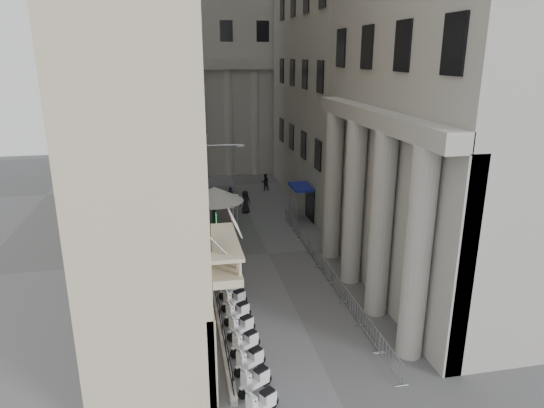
{
  "coord_description": "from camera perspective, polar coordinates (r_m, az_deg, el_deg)",
  "views": [
    {
      "loc": [
        -5.99,
        -12.25,
        13.64
      ],
      "look_at": [
        -0.23,
        16.63,
        4.5
      ],
      "focal_mm": 32.0,
      "sensor_mm": 36.0,
      "label": 1
    }
  ],
  "objects": [
    {
      "name": "far_building",
      "position": [
        60.56,
        -5.9,
        18.45
      ],
      "size": [
        22.0,
        10.0,
        30.0
      ],
      "primitive_type": "cube",
      "color": "#A7A59D",
      "rests_on": "ground"
    },
    {
      "name": "iron_fence",
      "position": [
        33.22,
        -7.42,
        -7.15
      ],
      "size": [
        0.3,
        28.0,
        1.4
      ],
      "primitive_type": null,
      "color": "black",
      "rests_on": "ground"
    },
    {
      "name": "blue_awning",
      "position": [
        41.85,
        3.38,
        -1.8
      ],
      "size": [
        1.6,
        3.0,
        3.0
      ],
      "primitive_type": null,
      "color": "navy",
      "rests_on": "ground"
    },
    {
      "name": "flag",
      "position": [
        22.08,
        -3.95,
        -20.96
      ],
      "size": [
        1.0,
        1.4,
        8.2
      ],
      "primitive_type": null,
      "color": "#9E0C11",
      "rests_on": "ground"
    },
    {
      "name": "scooter_1",
      "position": [
        21.95,
        -1.93,
        -21.19
      ],
      "size": [
        1.49,
        1.19,
        1.5
      ],
      "primitive_type": null,
      "rotation": [
        0.0,
        0.0,
        2.1
      ],
      "color": "silver",
      "rests_on": "ground"
    },
    {
      "name": "scooter_2",
      "position": [
        23.07,
        -2.54,
        -19.02
      ],
      "size": [
        1.49,
        1.19,
        1.5
      ],
      "primitive_type": null,
      "rotation": [
        0.0,
        0.0,
        2.1
      ],
      "color": "silver",
      "rests_on": "ground"
    },
    {
      "name": "scooter_3",
      "position": [
        24.22,
        -3.09,
        -17.05
      ],
      "size": [
        1.49,
        1.19,
        1.5
      ],
      "primitive_type": null,
      "rotation": [
        0.0,
        0.0,
        2.1
      ],
      "color": "silver",
      "rests_on": "ground"
    },
    {
      "name": "scooter_4",
      "position": [
        25.41,
        -3.57,
        -15.26
      ],
      "size": [
        1.49,
        1.19,
        1.5
      ],
      "primitive_type": null,
      "rotation": [
        0.0,
        0.0,
        2.1
      ],
      "color": "silver",
      "rests_on": "ground"
    },
    {
      "name": "scooter_5",
      "position": [
        26.61,
        -4.0,
        -13.63
      ],
      "size": [
        1.49,
        1.19,
        1.5
      ],
      "primitive_type": null,
      "rotation": [
        0.0,
        0.0,
        2.1
      ],
      "color": "silver",
      "rests_on": "ground"
    },
    {
      "name": "scooter_6",
      "position": [
        27.84,
        -4.39,
        -12.14
      ],
      "size": [
        1.49,
        1.19,
        1.5
      ],
      "primitive_type": null,
      "rotation": [
        0.0,
        0.0,
        2.1
      ],
      "color": "silver",
      "rests_on": "ground"
    },
    {
      "name": "scooter_7",
      "position": [
        29.09,
        -4.75,
        -10.78
      ],
      "size": [
        1.49,
        1.19,
        1.5
      ],
      "primitive_type": null,
      "rotation": [
        0.0,
        0.0,
        2.1
      ],
      "color": "silver",
      "rests_on": "ground"
    },
    {
      "name": "scooter_8",
      "position": [
        30.35,
        -5.07,
        -9.53
      ],
      "size": [
        1.49,
        1.19,
        1.5
      ],
      "primitive_type": null,
      "rotation": [
        0.0,
        0.0,
        2.1
      ],
      "color": "silver",
      "rests_on": "ground"
    },
    {
      "name": "scooter_9",
      "position": [
        31.63,
        -5.36,
        -8.38
      ],
      "size": [
        1.49,
        1.19,
        1.5
      ],
      "primitive_type": null,
      "rotation": [
        0.0,
        0.0,
        2.1
      ],
      "color": "silver",
      "rests_on": "ground"
    },
    {
      "name": "scooter_10",
      "position": [
        32.92,
        -5.63,
        -7.32
      ],
      "size": [
        1.49,
        1.19,
        1.5
      ],
      "primitive_type": null,
      "rotation": [
        0.0,
        0.0,
        2.1
      ],
      "color": "silver",
      "rests_on": "ground"
    },
    {
      "name": "scooter_11",
      "position": [
        34.22,
        -5.88,
        -6.34
      ],
      "size": [
        1.49,
        1.19,
        1.5
      ],
      "primitive_type": null,
      "rotation": [
        0.0,
        0.0,
        2.1
      ],
      "color": "silver",
      "rests_on": "ground"
    },
    {
      "name": "barrier_0",
      "position": [
        23.76,
        13.68,
        -18.36
      ],
      "size": [
        0.6,
        2.4,
        1.1
      ],
      "primitive_type": null,
      "color": "#9EA0A5",
      "rests_on": "ground"
    },
    {
      "name": "barrier_1",
      "position": [
        25.63,
        11.3,
        -15.28
      ],
      "size": [
        0.6,
        2.4,
        1.1
      ],
      "primitive_type": null,
      "color": "#9EA0A5",
      "rests_on": "ground"
    },
    {
      "name": "barrier_2",
      "position": [
        27.61,
        9.3,
        -12.61
      ],
      "size": [
        0.6,
        2.4,
        1.1
      ],
      "primitive_type": null,
      "color": "#9EA0A5",
      "rests_on": "ground"
    },
    {
      "name": "barrier_3",
      "position": [
        29.67,
        7.61,
        -10.29
      ],
      "size": [
        0.6,
        2.4,
        1.1
      ],
      "primitive_type": null,
      "color": "#9EA0A5",
      "rests_on": "ground"
    },
    {
      "name": "barrier_4",
      "position": [
        31.79,
        6.17,
        -8.27
      ],
      "size": [
        0.6,
        2.4,
        1.1
      ],
      "primitive_type": null,
      "color": "#9EA0A5",
      "rests_on": "ground"
    },
    {
      "name": "barrier_5",
      "position": [
        33.96,
        4.91,
        -6.5
      ],
      "size": [
        0.6,
        2.4,
        1.1
      ],
      "primitive_type": null,
      "color": "#9EA0A5",
      "rests_on": "ground"
    },
    {
      "name": "barrier_6",
      "position": [
        36.17,
        3.82,
        -4.95
      ],
      "size": [
        0.6,
        2.4,
        1.1
      ],
      "primitive_type": null,
      "color": "#9EA0A5",
      "rests_on": "ground"
    },
    {
      "name": "barrier_7",
      "position": [
        38.42,
        2.86,
        -3.57
      ],
      "size": [
        0.6,
        2.4,
        1.1
      ],
      "primitive_type": null,
      "color": "#9EA0A5",
      "rests_on": "ground"
    },
    {
      "name": "barrier_8",
      "position": [
        40.7,
        2.0,
        -2.35
      ],
      "size": [
        0.6,
        2.4,
        1.1
      ],
      "primitive_type": null,
      "color": "#9EA0A5",
      "rests_on": "ground"
    },
    {
      "name": "security_tent",
      "position": [
        38.61,
        -7.3,
        1.27
      ],
      "size": [
        4.57,
        4.57,
        3.72
      ],
      "color": "silver",
      "rests_on": "ground"
    },
    {
      "name": "street_lamp",
      "position": [
        32.48,
        -7.14,
        1.27
      ],
      "size": [
        2.62,
        0.33,
        8.03
      ],
      "rotation": [
        0.0,
        0.0,
        -0.05
      ],
      "color": "gray",
      "rests_on": "ground"
    },
    {
      "name": "info_kiosk",
      "position": [
        38.9,
        -6.79,
        -2.02
      ],
      "size": [
        0.3,
        0.84,
        1.75
      ],
      "rotation": [
        0.0,
        0.0,
        -0.04
      ],
      "color": "black",
      "rests_on": "ground"
    },
    {
      "name": "pedestrian_a",
      "position": [
        45.65,
        -4.9,
        0.94
      ],
      "size": [
        0.74,
        0.61,
        1.75
      ],
      "primitive_type": "imported",
      "rotation": [
        0.0,
        0.0,
        2.79
      ],
      "color": "black",
      "rests_on": "ground"
    },
    {
      "name": "pedestrian_b",
      "position": [
        50.47,
        -0.82,
        2.59
      ],
      "size": [
        0.87,
        0.68,
        1.74
      ],
      "primitive_type": "imported",
      "rotation": [
        0.0,
        0.0,
        3.17
      ],
      "color": "black",
      "rests_on": "ground"
    },
    {
      "name": "pedestrian_c",
      "position": [
        43.28,
        -3.14,
        0.26
      ],
      "size": [
        1.16,
        0.95,
        2.03
      ],
      "primitive_type": "imported",
      "rotation": [
        0.0,
        0.0,
        3.5
      ],
      "color": "black",
      "rests_on": "ground"
    }
  ]
}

